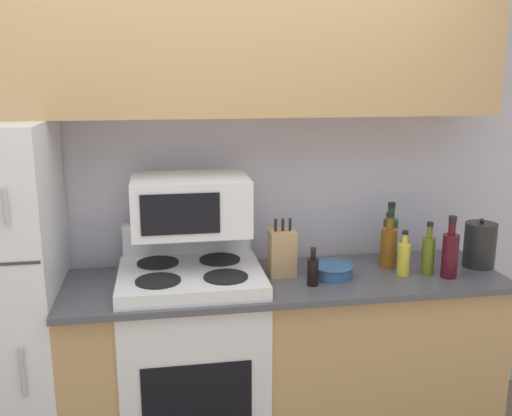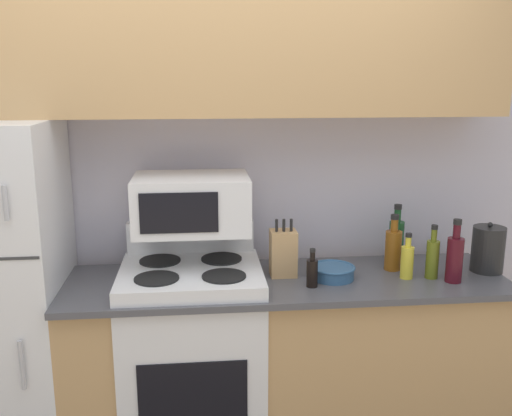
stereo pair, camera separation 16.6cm
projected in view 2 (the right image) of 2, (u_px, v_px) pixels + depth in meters
The scene contains 14 objects.
wall_back at pixel (216, 185), 2.96m from camera, with size 8.00×0.05×2.55m.
lower_cabinets at pixel (286, 362), 2.81m from camera, with size 2.08×0.60×0.89m.
upper_cabinets at pixel (215, 46), 2.61m from camera, with size 2.72×0.35×0.64m.
stove at pixel (193, 359), 2.75m from camera, with size 0.66×0.58×1.12m.
microwave at pixel (192, 203), 2.66m from camera, with size 0.53×0.39×0.26m.
knife_block at pixel (283, 253), 2.72m from camera, with size 0.12×0.11×0.28m.
bowl at pixel (333, 272), 2.69m from camera, with size 0.21×0.21×0.06m.
bottle_soy_sauce at pixel (312, 272), 2.58m from camera, with size 0.05×0.05×0.18m.
bottle_whiskey at pixel (393, 248), 2.80m from camera, with size 0.08×0.08×0.28m.
bottle_cooking_spray at pixel (407, 261), 2.69m from camera, with size 0.06×0.06×0.22m.
bottle_wine_green at pixel (396, 239), 2.93m from camera, with size 0.08×0.08×0.30m.
bottle_wine_red at pixel (455, 257), 2.63m from camera, with size 0.08×0.08×0.30m.
bottle_olive_oil at pixel (432, 257), 2.69m from camera, with size 0.06×0.06×0.26m.
kettle at pixel (488, 249), 2.78m from camera, with size 0.16×0.16×0.25m.
Camera 2 is at (-0.09, -2.26, 1.83)m, focal length 40.00 mm.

